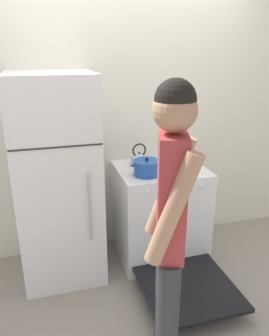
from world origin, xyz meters
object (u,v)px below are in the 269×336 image
(refrigerator, at_px, (58,181))
(utensil_jar, at_px, (175,155))
(person, at_px, (170,230))
(tea_kettle, at_px, (139,159))
(stove_range, at_px, (161,214))
(dutch_oven_pot, at_px, (147,168))

(refrigerator, height_order, utensil_jar, refrigerator)
(person, bearing_deg, tea_kettle, 8.21)
(stove_range, relative_size, dutch_oven_pot, 4.98)
(utensil_jar, relative_size, person, 0.15)
(stove_range, distance_m, utensil_jar, 0.57)
(stove_range, xyz_separation_m, utensil_jar, (0.20, 0.17, 0.51))
(tea_kettle, bearing_deg, dutch_oven_pot, -93.07)
(stove_range, bearing_deg, person, -108.87)
(stove_range, bearing_deg, refrigerator, 177.86)
(person, bearing_deg, utensil_jar, -5.56)
(stove_range, relative_size, tea_kettle, 6.59)
(tea_kettle, xyz_separation_m, person, (-0.24, -1.34, 0.06))
(tea_kettle, xyz_separation_m, utensil_jar, (0.36, 0.01, 0.00))
(dutch_oven_pot, relative_size, person, 0.15)
(refrigerator, relative_size, person, 0.98)
(dutch_oven_pot, relative_size, utensil_jar, 1.01)
(dutch_oven_pot, bearing_deg, stove_range, 27.80)
(tea_kettle, distance_m, utensil_jar, 0.36)
(tea_kettle, bearing_deg, stove_range, -46.15)
(utensil_jar, height_order, person, person)
(dutch_oven_pot, bearing_deg, person, -101.76)
(refrigerator, relative_size, utensil_jar, 6.37)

